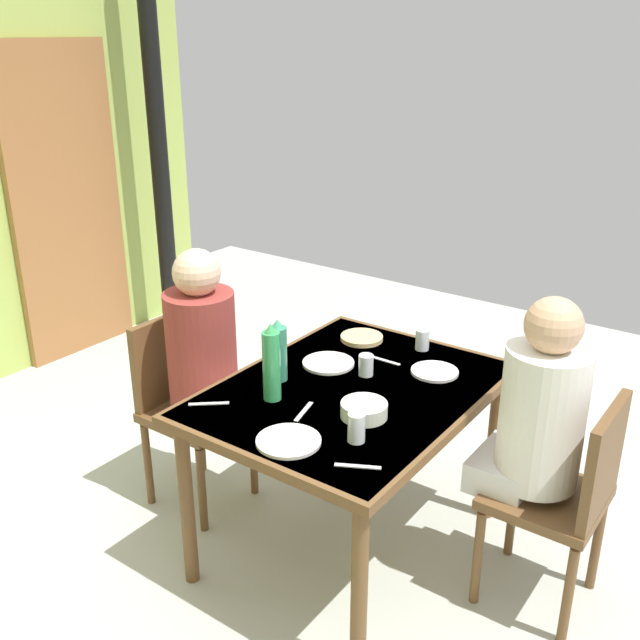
# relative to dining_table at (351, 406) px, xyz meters

# --- Properties ---
(ground_plane) EXTENTS (6.99, 6.99, 0.00)m
(ground_plane) POSITION_rel_dining_table_xyz_m (-0.37, 0.02, -0.67)
(ground_plane) COLOR #B5BAB0
(door_wooden) EXTENTS (0.80, 0.05, 2.00)m
(door_wooden) POSITION_rel_dining_table_xyz_m (0.67, 2.63, 0.33)
(door_wooden) COLOR #9E6538
(door_wooden) RESTS_ON ground_plane
(stove_pipe_column) EXTENTS (0.12, 0.12, 2.79)m
(stove_pipe_column) POSITION_rel_dining_table_xyz_m (1.24, 2.36, 0.73)
(stove_pipe_column) COLOR black
(stove_pipe_column) RESTS_ON ground_plane
(dining_table) EXTENTS (1.21, 0.93, 0.75)m
(dining_table) POSITION_rel_dining_table_xyz_m (0.00, 0.00, 0.00)
(dining_table) COLOR brown
(dining_table) RESTS_ON ground_plane
(chair_near_diner) EXTENTS (0.40, 0.40, 0.87)m
(chair_near_diner) POSITION_rel_dining_table_xyz_m (0.18, -0.82, -0.17)
(chair_near_diner) COLOR brown
(chair_near_diner) RESTS_ON ground_plane
(chair_far_diner) EXTENTS (0.40, 0.40, 0.87)m
(chair_far_diner) POSITION_rel_dining_table_xyz_m (-0.11, 0.82, -0.17)
(chair_far_diner) COLOR brown
(chair_far_diner) RESTS_ON ground_plane
(person_near_diner) EXTENTS (0.30, 0.37, 0.77)m
(person_near_diner) POSITION_rel_dining_table_xyz_m (0.18, -0.68, 0.11)
(person_near_diner) COLOR silver
(person_near_diner) RESTS_ON ground_plane
(person_far_diner) EXTENTS (0.30, 0.37, 0.77)m
(person_far_diner) POSITION_rel_dining_table_xyz_m (-0.11, 0.68, 0.11)
(person_far_diner) COLOR maroon
(person_far_diner) RESTS_ON ground_plane
(water_bottle_green_near) EXTENTS (0.07, 0.07, 0.31)m
(water_bottle_green_near) POSITION_rel_dining_table_xyz_m (-0.25, 0.19, 0.22)
(water_bottle_green_near) COLOR #339856
(water_bottle_green_near) RESTS_ON dining_table
(water_bottle_green_far) EXTENTS (0.07, 0.07, 0.26)m
(water_bottle_green_far) POSITION_rel_dining_table_xyz_m (-0.11, 0.28, 0.20)
(water_bottle_green_far) COLOR #348768
(water_bottle_green_far) RESTS_ON dining_table
(serving_bowl_center) EXTENTS (0.17, 0.17, 0.05)m
(serving_bowl_center) POSITION_rel_dining_table_xyz_m (-0.16, -0.16, 0.11)
(serving_bowl_center) COLOR silver
(serving_bowl_center) RESTS_ON dining_table
(dinner_plate_near_left) EXTENTS (0.19, 0.19, 0.01)m
(dinner_plate_near_left) POSITION_rel_dining_table_xyz_m (0.31, -0.20, 0.09)
(dinner_plate_near_left) COLOR white
(dinner_plate_near_left) RESTS_ON dining_table
(dinner_plate_near_right) EXTENTS (0.22, 0.22, 0.01)m
(dinner_plate_near_right) POSITION_rel_dining_table_xyz_m (0.12, 0.20, 0.09)
(dinner_plate_near_right) COLOR white
(dinner_plate_near_right) RESTS_ON dining_table
(dinner_plate_far_center) EXTENTS (0.22, 0.22, 0.01)m
(dinner_plate_far_center) POSITION_rel_dining_table_xyz_m (-0.46, -0.05, 0.09)
(dinner_plate_far_center) COLOR white
(dinner_plate_far_center) RESTS_ON dining_table
(drinking_glass_by_near_diner) EXTENTS (0.06, 0.06, 0.10)m
(drinking_glass_by_near_diner) POSITION_rel_dining_table_xyz_m (-0.32, -0.23, 0.13)
(drinking_glass_by_near_diner) COLOR silver
(drinking_glass_by_near_diner) RESTS_ON dining_table
(drinking_glass_by_far_diner) EXTENTS (0.06, 0.06, 0.09)m
(drinking_glass_by_far_diner) POSITION_rel_dining_table_xyz_m (0.13, 0.02, 0.12)
(drinking_glass_by_far_diner) COLOR silver
(drinking_glass_by_far_diner) RESTS_ON dining_table
(drinking_glass_spare_center) EXTENTS (0.06, 0.06, 0.09)m
(drinking_glass_spare_center) POSITION_rel_dining_table_xyz_m (0.49, -0.05, 0.12)
(drinking_glass_spare_center) COLOR silver
(drinking_glass_spare_center) RESTS_ON dining_table
(bread_plate_sliced) EXTENTS (0.19, 0.19, 0.02)m
(bread_plate_sliced) POSITION_rel_dining_table_xyz_m (0.42, 0.22, 0.09)
(bread_plate_sliced) COLOR #DBB77A
(bread_plate_sliced) RESTS_ON dining_table
(cutlery_knife_near) EXTENTS (0.02, 0.15, 0.00)m
(cutlery_knife_near) POSITION_rel_dining_table_xyz_m (0.29, 0.02, 0.08)
(cutlery_knife_near) COLOR silver
(cutlery_knife_near) RESTS_ON dining_table
(cutlery_fork_near) EXTENTS (0.11, 0.12, 0.00)m
(cutlery_fork_near) POSITION_rel_dining_table_xyz_m (-0.42, 0.36, 0.08)
(cutlery_fork_near) COLOR silver
(cutlery_fork_near) RESTS_ON dining_table
(cutlery_knife_far) EXTENTS (0.08, 0.14, 0.00)m
(cutlery_knife_far) POSITION_rel_dining_table_xyz_m (-0.45, -0.32, 0.08)
(cutlery_knife_far) COLOR silver
(cutlery_knife_far) RESTS_ON dining_table
(cutlery_fork_far) EXTENTS (0.15, 0.05, 0.00)m
(cutlery_fork_far) POSITION_rel_dining_table_xyz_m (-0.26, 0.04, 0.08)
(cutlery_fork_far) COLOR silver
(cutlery_fork_far) RESTS_ON dining_table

